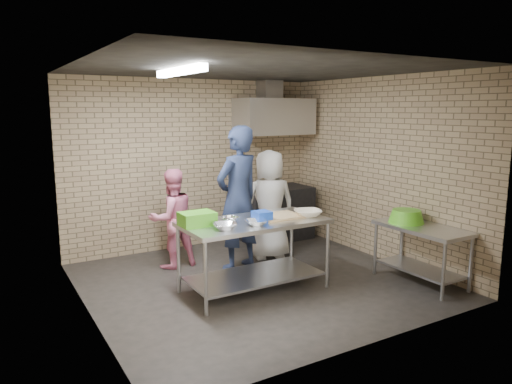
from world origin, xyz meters
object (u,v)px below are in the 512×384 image
(blue_tub, at_px, (262,216))
(green_basin, at_px, (406,216))
(prep_table, at_px, (254,255))
(woman_pink, at_px, (172,218))
(man_navy, at_px, (238,198))
(bottle_red, at_px, (271,121))
(side_counter, at_px, (421,254))
(bottle_green, at_px, (290,121))
(stove, at_px, (275,213))
(green_crate, at_px, (197,219))
(woman_white, at_px, (269,205))

(blue_tub, relative_size, green_basin, 0.43)
(prep_table, height_order, blue_tub, blue_tub)
(woman_pink, bearing_deg, man_navy, 139.46)
(green_basin, relative_size, bottle_red, 2.56)
(blue_tub, xyz_separation_m, bottle_red, (1.53, 2.22, 1.08))
(green_basin, height_order, bottle_red, bottle_red)
(prep_table, distance_m, side_counter, 2.17)
(bottle_green, bearing_deg, stove, -151.93)
(blue_tub, height_order, green_basin, blue_tub)
(stove, xyz_separation_m, blue_tub, (-1.48, -1.98, 0.50))
(side_counter, xyz_separation_m, green_crate, (-2.68, 0.99, 0.59))
(blue_tub, height_order, bottle_green, bottle_green)
(bottle_green, bearing_deg, man_navy, -143.61)
(prep_table, distance_m, man_navy, 1.02)
(side_counter, xyz_separation_m, green_basin, (-0.02, 0.25, 0.46))
(blue_tub, xyz_separation_m, green_basin, (1.91, -0.52, -0.12))
(side_counter, relative_size, woman_pink, 0.85)
(green_crate, relative_size, woman_pink, 0.28)
(side_counter, bearing_deg, prep_table, 156.16)
(green_crate, relative_size, bottle_red, 2.19)
(bottle_red, bearing_deg, green_crate, -138.81)
(prep_table, height_order, bottle_green, bottle_green)
(bottle_red, bearing_deg, side_counter, -82.38)
(stove, distance_m, bottle_green, 1.65)
(man_navy, height_order, woman_white, man_navy)
(side_counter, height_order, blue_tub, blue_tub)
(woman_pink, bearing_deg, bottle_red, -165.90)
(stove, height_order, man_navy, man_navy)
(prep_table, height_order, woman_pink, woman_pink)
(green_basin, height_order, woman_pink, woman_pink)
(side_counter, bearing_deg, stove, 99.29)
(bottle_red, distance_m, man_navy, 2.13)
(stove, distance_m, woman_pink, 2.15)
(green_crate, height_order, bottle_green, bottle_green)
(green_basin, bearing_deg, woman_pink, 141.53)
(blue_tub, bearing_deg, side_counter, -21.88)
(stove, relative_size, woman_white, 0.73)
(stove, distance_m, woman_white, 1.15)
(green_crate, bearing_deg, bottle_red, 41.19)
(green_basin, xyz_separation_m, man_navy, (-1.73, 1.45, 0.17))
(prep_table, distance_m, green_basin, 2.09)
(stove, xyz_separation_m, man_navy, (-1.30, -1.05, 0.55))
(side_counter, height_order, green_basin, green_basin)
(green_crate, xyz_separation_m, man_navy, (0.93, 0.70, 0.04))
(prep_table, bearing_deg, woman_white, 49.65)
(blue_tub, relative_size, bottle_green, 1.31)
(man_navy, relative_size, woman_pink, 1.43)
(bottle_green, bearing_deg, green_basin, -90.42)
(green_basin, bearing_deg, green_crate, 164.36)
(green_basin, distance_m, woman_pink, 3.20)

